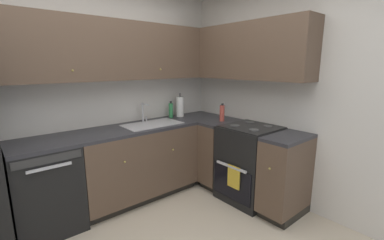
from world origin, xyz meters
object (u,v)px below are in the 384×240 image
dishwasher (46,188)px  oven_range (250,163)px  soap_bottle (171,110)px  paper_towel_roll (180,107)px  oil_bottle (222,113)px

dishwasher → oven_range: bearing=-24.0°
soap_bottle → paper_towel_roll: size_ratio=0.67×
oven_range → oil_bottle: bearing=92.2°
soap_bottle → paper_towel_roll: paper_towel_roll is taller
oven_range → soap_bottle: bearing=109.7°
dishwasher → soap_bottle: (1.66, 0.18, 0.58)m
oven_range → soap_bottle: soap_bottle is taller
paper_towel_roll → oil_bottle: size_ratio=1.48×
soap_bottle → oil_bottle: size_ratio=0.99×
oil_bottle → paper_towel_roll: bearing=110.5°
oil_bottle → dishwasher: bearing=167.6°
paper_towel_roll → oil_bottle: 0.65m
oven_range → soap_bottle: size_ratio=4.61×
soap_bottle → oven_range: bearing=-70.3°
dishwasher → oil_bottle: (2.03, -0.45, 0.58)m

